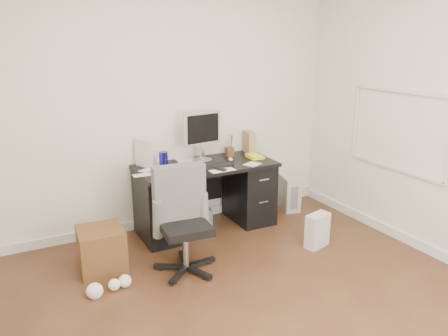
% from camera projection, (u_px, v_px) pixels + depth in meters
% --- Properties ---
extents(ground, '(4.00, 4.00, 0.00)m').
position_uv_depth(ground, '(263.00, 313.00, 3.39)').
color(ground, '#402214').
rests_on(ground, ground).
extents(room_shell, '(4.02, 4.02, 2.71)m').
position_uv_depth(room_shell, '(270.00, 99.00, 2.97)').
color(room_shell, white).
rests_on(room_shell, ground).
extents(desk, '(1.50, 0.70, 0.75)m').
position_uv_depth(desk, '(206.00, 195.00, 4.82)').
color(desk, black).
rests_on(desk, ground).
extents(loose_papers, '(1.10, 0.60, 0.00)m').
position_uv_depth(loose_papers, '(191.00, 168.00, 4.59)').
color(loose_papers, white).
rests_on(loose_papers, desk).
extents(lcd_monitor, '(0.47, 0.31, 0.56)m').
position_uv_depth(lcd_monitor, '(202.00, 136.00, 4.75)').
color(lcd_monitor, '#AFAFB4').
rests_on(lcd_monitor, desk).
extents(keyboard, '(0.46, 0.16, 0.03)m').
position_uv_depth(keyboard, '(211.00, 167.00, 4.58)').
color(keyboard, black).
rests_on(keyboard, desk).
extents(computer_mouse, '(0.08, 0.08, 0.06)m').
position_uv_depth(computer_mouse, '(231.00, 160.00, 4.77)').
color(computer_mouse, '#AFAFB4').
rests_on(computer_mouse, desk).
extents(travel_mug, '(0.12, 0.12, 0.20)m').
position_uv_depth(travel_mug, '(164.00, 161.00, 4.45)').
color(travel_mug, '#161897').
rests_on(travel_mug, desk).
extents(white_binder, '(0.23, 0.28, 0.30)m').
position_uv_depth(white_binder, '(146.00, 153.00, 4.58)').
color(white_binder, silver).
rests_on(white_binder, desk).
extents(magazine_file, '(0.14, 0.23, 0.26)m').
position_uv_depth(magazine_file, '(249.00, 142.00, 5.17)').
color(magazine_file, '#9D794C').
rests_on(magazine_file, desk).
extents(pen_cup, '(0.11, 0.11, 0.25)m').
position_uv_depth(pen_cup, '(229.00, 145.00, 5.01)').
color(pen_cup, '#512B17').
rests_on(pen_cup, desk).
extents(yellow_book, '(0.17, 0.21, 0.04)m').
position_uv_depth(yellow_book, '(255.00, 156.00, 4.97)').
color(yellow_book, '#FEFF1B').
rests_on(yellow_book, desk).
extents(paper_remote, '(0.27, 0.22, 0.02)m').
position_uv_depth(paper_remote, '(221.00, 169.00, 4.52)').
color(paper_remote, white).
rests_on(paper_remote, desk).
extents(office_chair, '(0.59, 0.59, 0.97)m').
position_uv_depth(office_chair, '(185.00, 222.00, 3.88)').
color(office_chair, '#4E504E').
rests_on(office_chair, ground).
extents(pc_tower, '(0.29, 0.46, 0.42)m').
position_uv_depth(pc_tower, '(288.00, 192.00, 5.47)').
color(pc_tower, '#AFAB9E').
rests_on(pc_tower, ground).
extents(shopping_bag, '(0.30, 0.25, 0.35)m').
position_uv_depth(shopping_bag, '(317.00, 230.00, 4.44)').
color(shopping_bag, silver).
rests_on(shopping_bag, ground).
extents(wicker_basket, '(0.42, 0.42, 0.40)m').
position_uv_depth(wicker_basket, '(102.00, 249.00, 3.99)').
color(wicker_basket, '#4F3517').
rests_on(wicker_basket, ground).
extents(desk_printer, '(0.33, 0.27, 0.18)m').
position_uv_depth(desk_printer, '(196.00, 216.00, 5.02)').
color(desk_printer, slate).
rests_on(desk_printer, ground).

